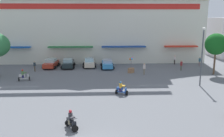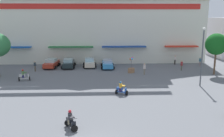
% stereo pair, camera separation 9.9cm
% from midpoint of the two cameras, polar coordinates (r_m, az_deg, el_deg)
% --- Properties ---
extents(ground_plane, '(128.00, 128.00, 0.00)m').
position_cam_midpoint_polar(ground_plane, '(28.59, -3.69, -5.33)').
color(ground_plane, slate).
extents(colonial_building, '(39.14, 14.54, 21.73)m').
position_cam_midpoint_polar(colonial_building, '(49.61, -3.37, 12.78)').
color(colonial_building, silver).
rests_on(colonial_building, ground).
extents(plaza_tree_1, '(3.20, 2.81, 6.05)m').
position_cam_midpoint_polar(plaza_tree_1, '(39.24, 22.63, 5.13)').
color(plaza_tree_1, brown).
rests_on(plaza_tree_1, ground).
extents(parked_car_0, '(2.52, 4.56, 1.49)m').
position_cam_midpoint_polar(parked_car_0, '(42.87, -13.82, 1.18)').
color(parked_car_0, '#B53422').
rests_on(parked_car_0, ground).
extents(parked_car_1, '(2.45, 4.49, 1.46)m').
position_cam_midpoint_polar(parked_car_1, '(42.36, -10.05, 1.21)').
color(parked_car_1, '#1F2A2B').
rests_on(parked_car_1, ground).
extents(parked_car_2, '(2.44, 4.28, 1.48)m').
position_cam_midpoint_polar(parked_car_2, '(42.34, -5.31, 1.34)').
color(parked_car_2, beige).
rests_on(parked_car_2, ground).
extents(parked_car_3, '(2.30, 4.47, 1.42)m').
position_cam_midpoint_polar(parked_car_3, '(41.29, -1.16, 1.09)').
color(parked_car_3, '#3688C7').
rests_on(parked_car_3, ground).
extents(scooter_rider_1, '(1.15, 1.45, 1.50)m').
position_cam_midpoint_polar(scooter_rider_1, '(19.62, -9.48, -11.84)').
color(scooter_rider_1, black).
rests_on(scooter_rider_1, ground).
extents(scooter_rider_2, '(1.55, 0.89, 1.57)m').
position_cam_midpoint_polar(scooter_rider_2, '(35.20, -19.63, -1.63)').
color(scooter_rider_2, black).
rests_on(scooter_rider_2, ground).
extents(scooter_rider_4, '(1.44, 1.05, 1.50)m').
position_cam_midpoint_polar(scooter_rider_4, '(27.38, 2.07, -4.75)').
color(scooter_rider_4, black).
rests_on(scooter_rider_4, ground).
extents(pedestrian_0, '(0.53, 0.53, 1.70)m').
position_cam_midpoint_polar(pedestrian_0, '(36.87, 7.31, 0.06)').
color(pedestrian_0, gray).
rests_on(pedestrian_0, ground).
extents(pedestrian_1, '(0.48, 0.48, 1.61)m').
position_cam_midpoint_polar(pedestrian_1, '(45.36, 19.36, 1.64)').
color(pedestrian_1, slate).
rests_on(pedestrian_1, ground).
extents(pedestrian_2, '(0.47, 0.47, 1.63)m').
position_cam_midpoint_polar(pedestrian_2, '(45.82, 14.09, 2.07)').
color(pedestrian_2, black).
rests_on(pedestrian_2, ground).
extents(pedestrian_3, '(0.45, 0.45, 1.62)m').
position_cam_midpoint_polar(pedestrian_3, '(40.55, -17.35, 0.63)').
color(pedestrian_3, brown).
rests_on(pedestrian_3, ground).
extents(pedestrian_4, '(0.43, 0.43, 1.64)m').
position_cam_midpoint_polar(pedestrian_4, '(40.95, 15.51, 0.85)').
color(pedestrian_4, '#4F5242').
rests_on(pedestrian_4, ground).
extents(streetlamp_near, '(0.40, 0.40, 7.15)m').
position_cam_midpoint_polar(streetlamp_near, '(31.94, 19.85, 3.44)').
color(streetlamp_near, '#474C51').
rests_on(streetlamp_near, ground).
extents(balloon_vendor_cart, '(1.06, 1.06, 2.49)m').
position_cam_midpoint_polar(balloon_vendor_cart, '(37.87, 4.33, 0.52)').
color(balloon_vendor_cart, '#996D4C').
rests_on(balloon_vendor_cart, ground).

